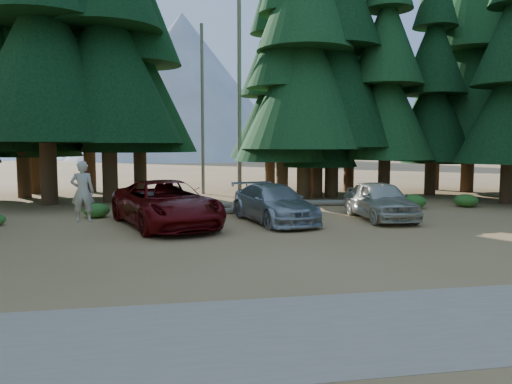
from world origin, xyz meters
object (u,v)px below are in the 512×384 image
(log_left, at_px, (259,210))
(log_right, at_px, (326,203))
(log_mid, at_px, (199,204))
(red_pickup, at_px, (166,204))
(silver_minivan_right, at_px, (380,200))
(frisbee_player, at_px, (83,191))
(silver_minivan_center, at_px, (274,203))

(log_left, height_order, log_right, log_right)
(log_mid, bearing_deg, red_pickup, -84.14)
(log_left, relative_size, log_right, 0.84)
(silver_minivan_right, bearing_deg, log_left, 151.25)
(red_pickup, bearing_deg, frisbee_player, -164.95)
(log_left, distance_m, log_right, 4.15)
(red_pickup, bearing_deg, log_mid, 55.64)
(log_left, bearing_deg, silver_minivan_right, -33.28)
(log_right, bearing_deg, log_mid, -173.96)
(red_pickup, height_order, frisbee_player, frisbee_player)
(silver_minivan_right, relative_size, log_left, 1.18)
(silver_minivan_center, distance_m, log_right, 5.78)
(red_pickup, height_order, log_left, red_pickup)
(frisbee_player, bearing_deg, silver_minivan_right, -174.40)
(silver_minivan_center, bearing_deg, frisbee_player, -175.64)
(log_mid, distance_m, log_right, 6.10)
(silver_minivan_center, height_order, log_mid, silver_minivan_center)
(log_mid, relative_size, log_right, 0.69)
(silver_minivan_center, bearing_deg, log_right, 39.56)
(frisbee_player, xyz_separation_m, log_mid, (4.16, 7.07, -1.36))
(red_pickup, xyz_separation_m, silver_minivan_center, (4.08, 0.29, -0.11))
(silver_minivan_right, height_order, frisbee_player, frisbee_player)
(frisbee_player, distance_m, log_left, 8.12)
(silver_minivan_right, relative_size, log_mid, 1.44)
(silver_minivan_center, bearing_deg, log_left, 79.95)
(silver_minivan_center, relative_size, log_right, 1.09)
(silver_minivan_right, bearing_deg, silver_minivan_center, -178.84)
(red_pickup, distance_m, frisbee_player, 3.18)
(frisbee_player, bearing_deg, log_right, -152.03)
(red_pickup, xyz_separation_m, silver_minivan_right, (8.40, 0.26, -0.07))
(silver_minivan_center, xyz_separation_m, silver_minivan_right, (4.32, -0.03, 0.04))
(silver_minivan_center, height_order, log_left, silver_minivan_center)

